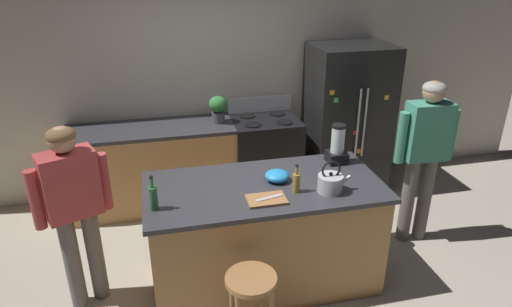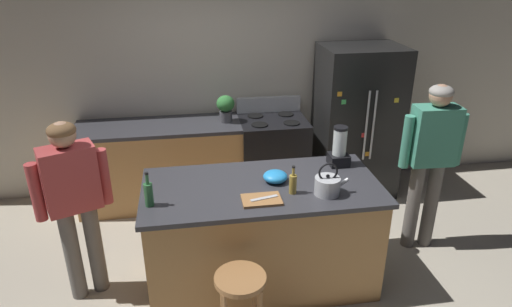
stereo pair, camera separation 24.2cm
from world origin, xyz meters
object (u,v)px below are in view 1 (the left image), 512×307
(person_by_island_left, at_px, (73,202))
(bottle_olive_oil, at_px, (153,197))
(bar_stool, at_px, (251,294))
(bottle_vinegar, at_px, (296,182))
(cutting_board, at_px, (266,199))
(stove_range, at_px, (265,157))
(blender_appliance, at_px, (337,147))
(mixing_bowl, at_px, (277,176))
(refrigerator, at_px, (347,120))
(chef_knife, at_px, (269,198))
(person_by_sink_right, at_px, (425,148))
(potted_plant, at_px, (218,107))
(tea_kettle, at_px, (330,183))
(kitchen_island, at_px, (264,234))

(person_by_island_left, height_order, bottle_olive_oil, person_by_island_left)
(bar_stool, bearing_deg, bottle_vinegar, 49.39)
(cutting_board, bearing_deg, stove_range, 76.10)
(stove_range, height_order, blender_appliance, blender_appliance)
(bottle_olive_oil, distance_m, mixing_bowl, 1.03)
(refrigerator, height_order, blender_appliance, refrigerator)
(bottle_vinegar, bearing_deg, bar_stool, -130.61)
(person_by_island_left, distance_m, chef_knife, 1.49)
(blender_appliance, xyz_separation_m, bottle_olive_oil, (-1.62, -0.46, -0.05))
(refrigerator, distance_m, blender_appliance, 1.40)
(stove_range, relative_size, person_by_sink_right, 0.69)
(potted_plant, distance_m, cutting_board, 1.81)
(person_by_island_left, distance_m, tea_kettle, 1.99)
(mixing_bowl, height_order, chef_knife, mixing_bowl)
(refrigerator, xyz_separation_m, blender_appliance, (-0.65, -1.22, 0.23))
(tea_kettle, xyz_separation_m, chef_knife, (-0.51, -0.03, -0.06))
(blender_appliance, bearing_deg, bar_stool, -134.91)
(stove_range, distance_m, bottle_vinegar, 1.79)
(person_by_sink_right, relative_size, blender_appliance, 4.59)
(person_by_sink_right, distance_m, mixing_bowl, 1.52)
(kitchen_island, distance_m, tea_kettle, 0.76)
(stove_range, bearing_deg, bottle_vinegar, -95.97)
(potted_plant, bearing_deg, blender_appliance, -55.45)
(chef_knife, bearing_deg, kitchen_island, 71.21)
(bottle_olive_oil, xyz_separation_m, bottle_vinegar, (1.10, 0.02, -0.02))
(stove_range, height_order, mixing_bowl, stove_range)
(potted_plant, xyz_separation_m, mixing_bowl, (0.26, -1.50, -0.13))
(person_by_sink_right, distance_m, potted_plant, 2.18)
(kitchen_island, distance_m, bottle_vinegar, 0.62)
(refrigerator, bearing_deg, blender_appliance, -117.89)
(bottle_olive_oil, height_order, chef_knife, bottle_olive_oil)
(stove_range, bearing_deg, kitchen_island, -104.46)
(bar_stool, height_order, mixing_bowl, mixing_bowl)
(bar_stool, bearing_deg, cutting_board, 64.79)
(tea_kettle, relative_size, cutting_board, 0.92)
(person_by_island_left, bearing_deg, tea_kettle, -8.75)
(bar_stool, distance_m, blender_appliance, 1.56)
(person_by_island_left, relative_size, bottle_olive_oil, 5.65)
(person_by_sink_right, relative_size, bar_stool, 2.48)
(bottle_vinegar, bearing_deg, person_by_island_left, 171.75)
(bar_stool, height_order, bottle_vinegar, bottle_vinegar)
(potted_plant, xyz_separation_m, chef_knife, (0.11, -1.80, -0.15))
(refrigerator, relative_size, chef_knife, 7.97)
(chef_knife, bearing_deg, mixing_bowl, 50.95)
(person_by_island_left, relative_size, potted_plant, 5.19)
(cutting_board, bearing_deg, blender_appliance, 33.89)
(mixing_bowl, bearing_deg, bottle_vinegar, -65.73)
(mixing_bowl, height_order, cutting_board, mixing_bowl)
(person_by_sink_right, relative_size, cutting_board, 5.49)
(blender_appliance, relative_size, mixing_bowl, 1.78)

